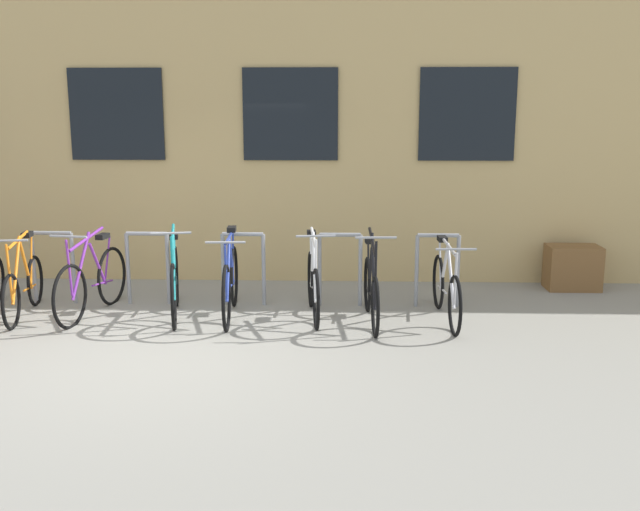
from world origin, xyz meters
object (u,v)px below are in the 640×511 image
bicycle_silver (446,289)px  bicycle_black (371,290)px  bicycle_orange (23,286)px  bicycle_blue (230,283)px  bicycle_teal (175,282)px  bicycle_purple (92,282)px  planter_box (573,268)px  bicycle_white (313,284)px

bicycle_silver → bicycle_black: bicycle_black is taller
bicycle_orange → bicycle_blue: 2.45m
bicycle_teal → bicycle_silver: bearing=-1.1°
bicycle_orange → bicycle_teal: bearing=2.1°
bicycle_purple → planter_box: bearing=13.4°
bicycle_teal → bicycle_blue: size_ratio=0.96×
bicycle_teal → bicycle_purple: bearing=179.5°
bicycle_orange → bicycle_teal: bicycle_teal is taller
bicycle_purple → bicycle_blue: bicycle_purple is taller
bicycle_silver → bicycle_purple: 4.18m
bicycle_silver → bicycle_teal: 3.18m
bicycle_silver → planter_box: 2.45m
bicycle_orange → planter_box: 7.06m
bicycle_black → bicycle_blue: (-1.65, 0.17, 0.03)m
bicycle_white → planter_box: bicycle_white is taller
bicycle_black → planter_box: 3.24m
bicycle_purple → bicycle_black: bearing=-3.3°
bicycle_black → bicycle_teal: 2.32m
bicycle_purple → bicycle_silver: bearing=-1.0°
bicycle_silver → bicycle_white: size_ratio=1.07×
bicycle_orange → bicycle_black: 4.10m
bicycle_blue → bicycle_orange: bearing=-178.7°
bicycle_black → bicycle_white: bearing=161.7°
bicycle_orange → bicycle_silver: (4.97, 0.00, 0.01)m
bicycle_teal → planter_box: (5.10, 1.46, -0.10)m
bicycle_black → bicycle_teal: (-2.31, 0.18, 0.03)m
bicycle_purple → bicycle_white: 2.63m
bicycle_white → bicycle_blue: (-0.97, -0.05, 0.02)m
bicycle_orange → bicycle_teal: (1.79, 0.07, 0.04)m
bicycle_orange → bicycle_white: size_ratio=0.99×
bicycle_black → planter_box: bicycle_black is taller
bicycle_silver → bicycle_black: 0.88m
bicycle_blue → planter_box: (4.44, 1.47, -0.10)m
bicycle_white → bicycle_purple: bearing=-179.3°
bicycle_silver → bicycle_purple: bearing=179.0°
bicycle_purple → bicycle_black: bicycle_black is taller
bicycle_orange → bicycle_black: size_ratio=0.96×
bicycle_black → planter_box: bearing=30.5°
bicycle_black → bicycle_teal: same height
bicycle_blue → bicycle_silver: bearing=-1.1°
bicycle_silver → bicycle_blue: size_ratio=0.98×
bicycle_white → bicycle_blue: size_ratio=0.92×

